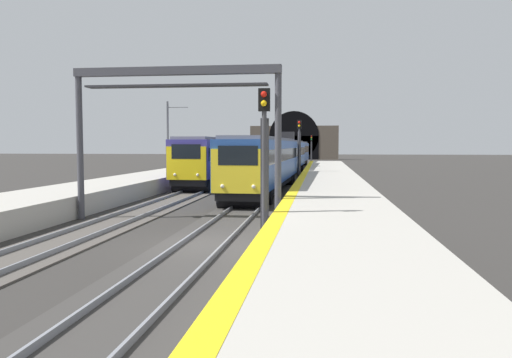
% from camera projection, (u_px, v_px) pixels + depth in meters
% --- Properties ---
extents(ground_plane, '(320.00, 320.00, 0.00)m').
position_uv_depth(ground_plane, '(204.00, 246.00, 16.41)').
color(ground_plane, '#302D2B').
extents(platform_right, '(112.00, 4.35, 1.02)m').
position_uv_depth(platform_right, '(339.00, 234.00, 15.82)').
color(platform_right, '#ADA89E').
rests_on(platform_right, ground_plane).
extents(platform_right_edge_strip, '(112.00, 0.50, 0.01)m').
position_uv_depth(platform_right_edge_strip, '(278.00, 216.00, 16.03)').
color(platform_right_edge_strip, yellow).
rests_on(platform_right_edge_strip, platform_right).
extents(track_main_line, '(160.00, 3.06, 0.21)m').
position_uv_depth(track_main_line, '(204.00, 245.00, 16.40)').
color(track_main_line, '#383533').
rests_on(track_main_line, ground_plane).
extents(track_adjacent_line, '(160.00, 2.67, 0.21)m').
position_uv_depth(track_adjacent_line, '(64.00, 241.00, 17.02)').
color(track_adjacent_line, '#4C4742').
rests_on(track_adjacent_line, ground_plane).
extents(train_main_approaching, '(59.35, 3.32, 4.66)m').
position_uv_depth(train_main_approaching, '(286.00, 155.00, 53.90)').
color(train_main_approaching, '#264C99').
rests_on(train_main_approaching, ground_plane).
extents(train_adjacent_platform, '(55.50, 3.26, 3.84)m').
position_uv_depth(train_adjacent_platform, '(249.00, 154.00, 60.46)').
color(train_adjacent_platform, navy).
rests_on(train_adjacent_platform, ground_plane).
extents(railway_signal_near, '(0.39, 0.38, 5.15)m').
position_uv_depth(railway_signal_near, '(264.00, 153.00, 16.81)').
color(railway_signal_near, '#38383D').
rests_on(railway_signal_near, ground_plane).
extents(railway_signal_mid, '(0.39, 0.38, 5.40)m').
position_uv_depth(railway_signal_mid, '(299.00, 146.00, 42.94)').
color(railway_signal_mid, '#38383D').
rests_on(railway_signal_mid, ground_plane).
extents(railway_signal_far, '(0.39, 0.38, 5.12)m').
position_uv_depth(railway_signal_far, '(311.00, 146.00, 95.00)').
color(railway_signal_far, '#38383D').
rests_on(railway_signal_far, ground_plane).
extents(overhead_signal_gantry, '(0.70, 9.02, 6.60)m').
position_uv_depth(overhead_signal_gantry, '(176.00, 103.00, 21.50)').
color(overhead_signal_gantry, '#3F3F47').
rests_on(overhead_signal_gantry, ground_plane).
extents(tunnel_portal, '(2.27, 19.83, 11.11)m').
position_uv_depth(tunnel_portal, '(294.00, 142.00, 114.29)').
color(tunnel_portal, '#51473D').
rests_on(tunnel_portal, ground_plane).
extents(catenary_mast_far, '(0.22, 2.24, 7.67)m').
position_uv_depth(catenary_mast_far, '(168.00, 138.00, 51.21)').
color(catenary_mast_far, '#595B60').
rests_on(catenary_mast_far, ground_plane).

